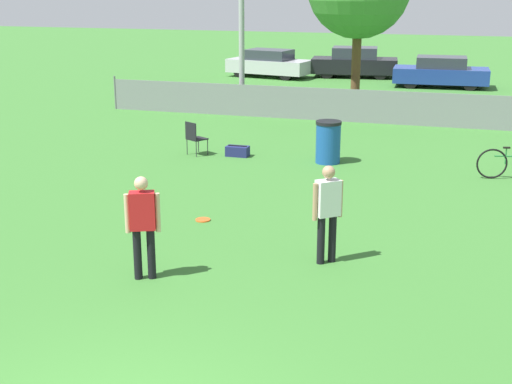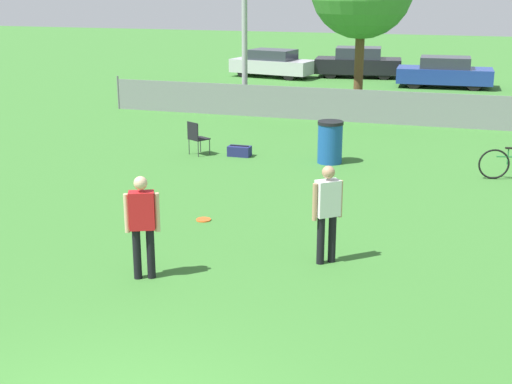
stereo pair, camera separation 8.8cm
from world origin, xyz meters
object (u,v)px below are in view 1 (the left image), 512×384
at_px(gear_bag_sideline, 238,151).
at_px(parked_car_silver, 269,63).
at_px(parked_car_dark, 355,63).
at_px(frisbee_disc, 203,220).
at_px(folding_chair_sideline, 195,136).
at_px(trash_bin, 328,142).
at_px(player_receiver_white, 328,208).
at_px(parked_car_blue, 441,72).
at_px(player_defender_red, 143,221).

distance_m(gear_bag_sideline, parked_car_silver, 16.55).
bearing_deg(parked_car_dark, gear_bag_sideline, -97.90).
height_order(frisbee_disc, folding_chair_sideline, folding_chair_sideline).
xyz_separation_m(trash_bin, gear_bag_sideline, (-2.48, 0.00, -0.42)).
bearing_deg(parked_car_silver, player_receiver_white, -61.14).
xyz_separation_m(frisbee_disc, folding_chair_sideline, (-2.20, 5.10, 0.51)).
xyz_separation_m(folding_chair_sideline, parked_car_blue, (5.67, 15.23, 0.14)).
xyz_separation_m(trash_bin, parked_car_silver, (-6.20, 16.12, 0.11)).
relative_size(player_defender_red, frisbee_disc, 5.69).
distance_m(player_receiver_white, gear_bag_sideline, 7.81).
bearing_deg(frisbee_disc, player_receiver_white, -27.47).
distance_m(frisbee_disc, gear_bag_sideline, 5.43).
bearing_deg(player_defender_red, folding_chair_sideline, 83.08).
relative_size(player_defender_red, player_receiver_white, 1.00).
distance_m(folding_chair_sideline, parked_car_dark, 17.63).
relative_size(parked_car_silver, parked_car_blue, 1.02).
relative_size(folding_chair_sideline, parked_car_dark, 0.21).
bearing_deg(frisbee_disc, gear_bag_sideline, 101.13).
xyz_separation_m(player_defender_red, parked_car_silver, (-4.92, 24.38, -0.30)).
height_order(player_receiver_white, frisbee_disc, player_receiver_white).
bearing_deg(parked_car_blue, folding_chair_sideline, -113.07).
height_order(folding_chair_sideline, parked_car_blue, parked_car_blue).
bearing_deg(folding_chair_sideline, trash_bin, -147.20).
distance_m(folding_chair_sideline, trash_bin, 3.63).
relative_size(frisbee_disc, parked_car_dark, 0.07).
height_order(player_defender_red, frisbee_disc, player_defender_red).
xyz_separation_m(frisbee_disc, parked_car_silver, (-4.77, 21.44, 0.65)).
distance_m(parked_car_dark, parked_car_blue, 4.85).
bearing_deg(parked_car_silver, parked_car_blue, 2.94).
distance_m(trash_bin, parked_car_blue, 15.15).
xyz_separation_m(player_defender_red, player_receiver_white, (2.62, 1.50, 0.00)).
bearing_deg(parked_car_silver, player_defender_red, -67.96).
relative_size(player_defender_red, folding_chair_sideline, 1.84).
xyz_separation_m(frisbee_disc, parked_car_dark, (-0.76, 22.67, 0.69)).
height_order(trash_bin, parked_car_silver, parked_car_silver).
distance_m(player_defender_red, player_receiver_white, 3.02).
distance_m(trash_bin, parked_car_silver, 17.27).
distance_m(player_defender_red, frisbee_disc, 3.09).
bearing_deg(folding_chair_sideline, frisbee_disc, 142.70).
xyz_separation_m(player_receiver_white, folding_chair_sideline, (-4.97, 6.54, -0.45)).
bearing_deg(parked_car_dark, parked_car_blue, -35.91).
bearing_deg(frisbee_disc, parked_car_silver, 102.54).
bearing_deg(frisbee_disc, parked_car_blue, 80.30).
relative_size(folding_chair_sideline, trash_bin, 0.83).
height_order(player_receiver_white, folding_chair_sideline, player_receiver_white).
relative_size(trash_bin, parked_car_dark, 0.26).
height_order(frisbee_disc, parked_car_silver, parked_car_silver).
xyz_separation_m(player_receiver_white, frisbee_disc, (-2.77, 1.44, -0.95)).
height_order(gear_bag_sideline, parked_car_blue, parked_car_blue).
height_order(player_defender_red, folding_chair_sideline, player_defender_red).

